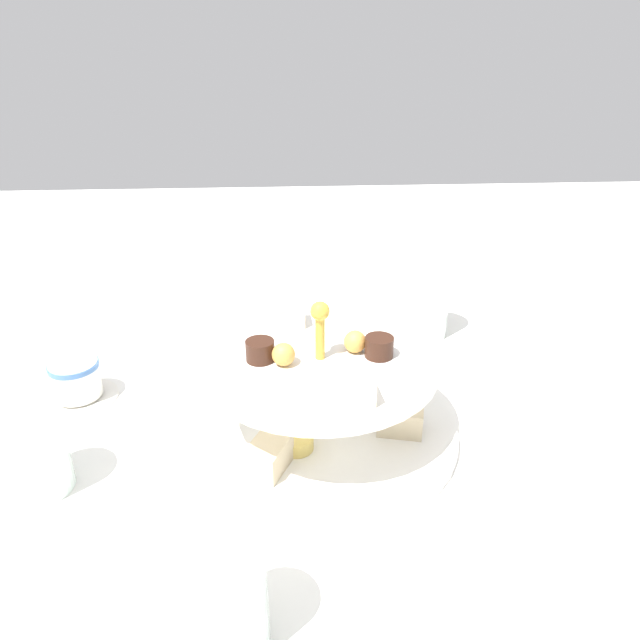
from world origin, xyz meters
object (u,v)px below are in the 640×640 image
(water_glass_tall_right, at_px, (425,299))
(teacup_with_saucer, at_px, (77,382))
(water_glass_mid_back, at_px, (225,595))
(butter_knife_right, at_px, (209,319))
(tiered_serving_stand, at_px, (320,401))
(water_glass_short_left, at_px, (33,455))

(water_glass_tall_right, bearing_deg, teacup_with_saucer, -72.35)
(water_glass_mid_back, bearing_deg, butter_knife_right, -172.47)
(butter_knife_right, bearing_deg, teacup_with_saucer, 30.81)
(butter_knife_right, distance_m, water_glass_mid_back, 0.55)
(teacup_with_saucer, bearing_deg, water_glass_mid_back, 31.78)
(teacup_with_saucer, bearing_deg, water_glass_tall_right, 107.65)
(water_glass_tall_right, xyz_separation_m, butter_knife_right, (-0.07, -0.32, -0.06))
(tiered_serving_stand, distance_m, water_glass_tall_right, 0.29)
(tiered_serving_stand, bearing_deg, teacup_with_saucer, -107.00)
(tiered_serving_stand, xyz_separation_m, water_glass_short_left, (0.07, -0.28, -0.00))
(tiered_serving_stand, xyz_separation_m, butter_knife_right, (-0.30, -0.15, -0.04))
(teacup_with_saucer, relative_size, water_glass_mid_back, 0.95)
(tiered_serving_stand, relative_size, butter_knife_right, 1.77)
(water_glass_short_left, height_order, teacup_with_saucer, water_glass_short_left)
(teacup_with_saucer, xyz_separation_m, water_glass_mid_back, (0.33, 0.21, 0.02))
(tiered_serving_stand, distance_m, water_glass_mid_back, 0.26)
(water_glass_short_left, relative_size, butter_knife_right, 0.47)
(water_glass_tall_right, relative_size, teacup_with_saucer, 1.27)
(water_glass_short_left, bearing_deg, water_glass_mid_back, 48.27)
(water_glass_short_left, xyz_separation_m, butter_knife_right, (-0.37, 0.12, -0.04))
(water_glass_tall_right, bearing_deg, water_glass_short_left, -55.83)
(teacup_with_saucer, xyz_separation_m, butter_knife_right, (-0.21, 0.13, -0.02))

